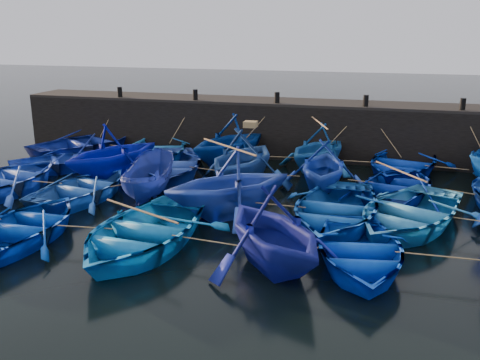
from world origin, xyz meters
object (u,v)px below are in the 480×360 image
(boat_0, at_px, (87,143))
(wooden_crate, at_px, (251,124))
(boat_8, at_px, (169,165))
(boat_13, at_px, (6,179))

(boat_0, relative_size, wooden_crate, 11.30)
(wooden_crate, bearing_deg, boat_8, 175.49)
(boat_8, bearing_deg, wooden_crate, -23.11)
(boat_13, bearing_deg, boat_8, -138.44)
(boat_0, bearing_deg, wooden_crate, -168.99)
(boat_8, height_order, boat_13, boat_8)
(boat_0, xyz_separation_m, boat_13, (0.41, -6.34, -0.02))
(wooden_crate, bearing_deg, boat_13, -159.59)
(boat_8, distance_m, boat_13, 6.17)
(boat_8, distance_m, wooden_crate, 4.00)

